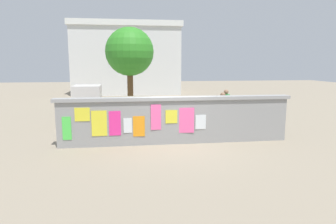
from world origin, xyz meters
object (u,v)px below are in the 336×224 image
(motorcycle, at_px, (193,113))
(bicycle_far, at_px, (217,110))
(bicycle_near, at_px, (185,126))
(person_bystander, at_px, (226,103))
(tree_roadside, at_px, (130,52))
(auto_rickshaw_truck, at_px, (110,106))
(person_walking, at_px, (223,107))

(motorcycle, relative_size, bicycle_far, 1.15)
(bicycle_near, distance_m, person_bystander, 3.29)
(motorcycle, bearing_deg, bicycle_near, -109.54)
(bicycle_far, bearing_deg, tree_roadside, 132.53)
(auto_rickshaw_truck, xyz_separation_m, person_bystander, (5.45, -0.42, 0.09))
(bicycle_far, distance_m, person_bystander, 1.88)
(tree_roadside, bearing_deg, bicycle_far, -47.47)
(bicycle_far, height_order, tree_roadside, tree_roadside)
(person_bystander, bearing_deg, auto_rickshaw_truck, 175.64)
(bicycle_near, height_order, person_walking, person_walking)
(bicycle_far, bearing_deg, person_walking, -103.51)
(person_bystander, xyz_separation_m, tree_roadside, (-4.42, 6.74, 2.60))
(bicycle_near, relative_size, bicycle_far, 1.03)
(motorcycle, bearing_deg, person_walking, -64.64)
(motorcycle, bearing_deg, tree_roadside, 115.25)
(bicycle_near, distance_m, tree_roadside, 9.68)
(person_walking, distance_m, person_bystander, 1.48)
(tree_roadside, bearing_deg, bicycle_near, -77.21)
(bicycle_near, relative_size, person_bystander, 1.05)
(person_walking, relative_size, tree_roadside, 0.31)
(motorcycle, distance_m, bicycle_near, 2.80)
(person_bystander, bearing_deg, tree_roadside, 123.27)
(bicycle_near, distance_m, bicycle_far, 4.68)
(person_walking, bearing_deg, bicycle_far, 76.49)
(auto_rickshaw_truck, height_order, motorcycle, auto_rickshaw_truck)
(motorcycle, height_order, person_bystander, person_bystander)
(person_walking, height_order, tree_roadside, tree_roadside)
(auto_rickshaw_truck, height_order, bicycle_near, auto_rickshaw_truck)
(auto_rickshaw_truck, distance_m, motorcycle, 4.01)
(motorcycle, relative_size, person_walking, 1.17)
(person_walking, height_order, person_bystander, same)
(motorcycle, height_order, tree_roadside, tree_roadside)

